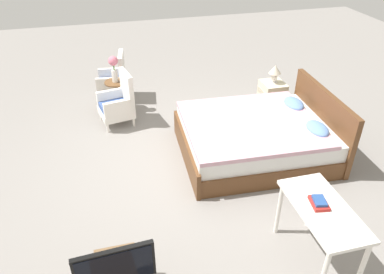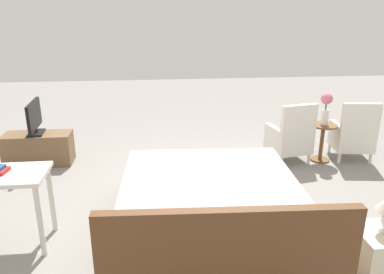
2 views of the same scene
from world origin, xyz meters
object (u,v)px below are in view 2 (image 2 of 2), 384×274
(side_table, at_px, (322,138))
(tv_stand, at_px, (39,149))
(flower_vase, at_px, (326,105))
(tv_flatscreen, at_px, (34,118))
(nightstand, at_px, (381,263))
(bed, at_px, (212,217))
(armchair_by_window_right, at_px, (291,138))
(armchair_by_window_left, at_px, (353,136))

(side_table, xyz_separation_m, tv_stand, (4.21, -0.33, -0.13))
(side_table, distance_m, flower_vase, 0.50)
(side_table, distance_m, tv_flatscreen, 4.23)
(nightstand, distance_m, tv_flatscreen, 4.65)
(bed, relative_size, armchair_by_window_right, 2.48)
(armchair_by_window_right, bearing_deg, bed, 52.77)
(armchair_by_window_right, relative_size, tv_flatscreen, 1.34)
(armchair_by_window_left, bearing_deg, tv_stand, -3.90)
(flower_vase, bearing_deg, armchair_by_window_right, -0.76)
(flower_vase, height_order, tv_stand, flower_vase)
(bed, bearing_deg, tv_flatscreen, -45.56)
(armchair_by_window_right, distance_m, tv_stand, 3.74)
(armchair_by_window_left, xyz_separation_m, flower_vase, (0.49, 0.01, 0.49))
(side_table, bearing_deg, bed, 44.68)
(tv_stand, bearing_deg, side_table, 175.57)
(flower_vase, bearing_deg, tv_stand, -4.43)
(nightstand, distance_m, tv_stand, 4.63)
(bed, xyz_separation_m, armchair_by_window_right, (-1.49, -1.96, 0.08))
(armchair_by_window_right, height_order, side_table, armchair_by_window_right)
(armchair_by_window_left, relative_size, side_table, 1.61)
(side_table, bearing_deg, tv_stand, -4.43)
(bed, xyz_separation_m, tv_stand, (2.23, -2.28, -0.07))
(bed, distance_m, side_table, 2.78)
(side_table, relative_size, tv_stand, 0.59)
(armchair_by_window_left, bearing_deg, flower_vase, 0.68)
(side_table, bearing_deg, flower_vase, 0.00)
(armchair_by_window_left, height_order, side_table, armchair_by_window_left)
(tv_flatscreen, bearing_deg, armchair_by_window_left, 176.11)
(armchair_by_window_right, distance_m, flower_vase, 0.69)
(flower_vase, distance_m, tv_flatscreen, 4.22)
(side_table, relative_size, tv_flatscreen, 0.83)
(bed, distance_m, armchair_by_window_right, 2.46)
(tv_stand, distance_m, tv_flatscreen, 0.48)
(armchair_by_window_left, bearing_deg, nightstand, 65.82)
(armchair_by_window_right, relative_size, flower_vase, 1.93)
(armchair_by_window_left, xyz_separation_m, tv_stand, (4.69, -0.32, -0.14))
(bed, xyz_separation_m, tv_flatscreen, (2.23, -2.28, 0.41))
(armchair_by_window_right, height_order, tv_flatscreen, tv_flatscreen)
(armchair_by_window_left, relative_size, armchair_by_window_right, 1.00)
(tv_stand, height_order, tv_flatscreen, tv_flatscreen)
(flower_vase, bearing_deg, side_table, 0.00)
(armchair_by_window_left, height_order, tv_stand, armchair_by_window_left)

